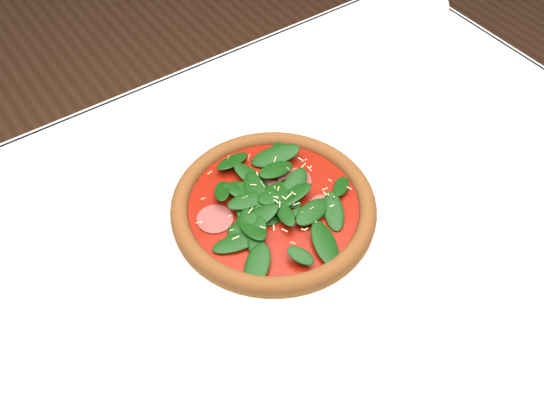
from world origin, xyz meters
TOP-DOWN VIEW (x-y plane):
  - dining_table at (0.00, 0.00)m, footprint 1.21×0.81m
  - plate at (0.05, 0.06)m, footprint 0.31×0.31m
  - pizza at (0.05, 0.06)m, footprint 0.27×0.27m
  - saucer_far at (0.54, 0.33)m, footprint 0.15×0.15m

SIDE VIEW (x-z plane):
  - dining_table at x=0.00m, z-range 0.27..1.02m
  - saucer_far at x=0.54m, z-range 0.75..0.76m
  - plate at x=0.05m, z-range 0.75..0.76m
  - pizza at x=0.05m, z-range 0.76..0.79m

